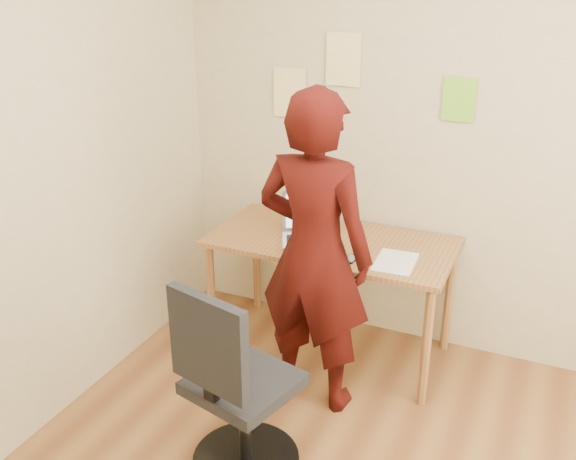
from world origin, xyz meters
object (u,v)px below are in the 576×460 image
at_px(desk, 332,253).
at_px(laptop, 312,230).
at_px(person, 314,254).
at_px(phone, 351,259).
at_px(office_chair, 234,396).

distance_m(desk, laptop, 0.18).
xyz_separation_m(laptop, person, (0.19, -0.43, 0.06)).
distance_m(phone, person, 0.30).
xyz_separation_m(desk, office_chair, (-0.03, -1.14, -0.23)).
bearing_deg(desk, person, -80.99).
relative_size(laptop, office_chair, 0.45).
bearing_deg(office_chair, phone, 90.88).
height_order(desk, office_chair, office_chair).
height_order(laptop, office_chair, laptop).
height_order(office_chair, person, person).
bearing_deg(person, laptop, -62.13).
relative_size(desk, laptop, 3.19).
distance_m(desk, office_chair, 1.17).
xyz_separation_m(office_chair, person, (0.10, 0.68, 0.43)).
bearing_deg(office_chair, desk, 102.60).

